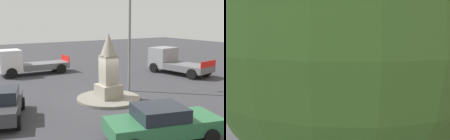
% 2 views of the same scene
% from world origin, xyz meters
% --- Properties ---
extents(ground_plane, '(80.00, 80.00, 0.00)m').
position_xyz_m(ground_plane, '(0.00, 0.00, 0.00)').
color(ground_plane, '#38383D').
extents(traffic_island, '(3.74, 3.74, 0.16)m').
position_xyz_m(traffic_island, '(0.00, 0.00, 0.08)').
color(traffic_island, gray).
rests_on(traffic_island, ground).
extents(monument, '(1.26, 1.26, 3.78)m').
position_xyz_m(monument, '(0.00, 0.00, 1.84)').
color(monument, '#9E9687').
rests_on(monument, traffic_island).
extents(streetlamp, '(2.84, 0.28, 8.35)m').
position_xyz_m(streetlamp, '(-1.08, 2.22, 4.98)').
color(streetlamp, slate).
rests_on(streetlamp, ground).
extents(car_dark_grey_far_side, '(4.44, 2.97, 1.50)m').
position_xyz_m(car_dark_grey_far_side, '(0.17, -6.03, 0.77)').
color(car_dark_grey_far_side, '#38383D').
rests_on(car_dark_grey_far_side, ground).
extents(car_green_near_island, '(2.94, 4.80, 1.43)m').
position_xyz_m(car_green_near_island, '(5.90, -1.07, 0.73)').
color(car_green_near_island, '#2D6B42').
rests_on(car_green_near_island, ground).
extents(truck_white_approaching, '(2.27, 5.78, 2.19)m').
position_xyz_m(truck_white_approaching, '(-10.12, -2.20, 1.01)').
color(truck_white_approaching, silver).
rests_on(truck_white_approaching, ground).
extents(truck_grey_waiting, '(5.68, 3.22, 2.16)m').
position_xyz_m(truck_grey_waiting, '(-4.25, 9.11, 1.01)').
color(truck_grey_waiting, gray).
rests_on(truck_grey_waiting, ground).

